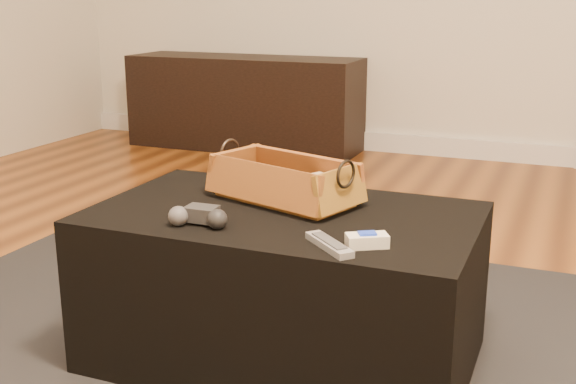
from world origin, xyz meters
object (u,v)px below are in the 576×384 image
at_px(ottoman, 284,286).
at_px(tv_remote, 275,191).
at_px(wicker_basket, 284,183).
at_px(cream_gadget, 367,240).
at_px(silver_remote, 329,244).
at_px(media_cabinet, 245,103).
at_px(game_controller, 199,216).

height_order(ottoman, tv_remote, tv_remote).
distance_m(wicker_basket, cream_gadget, 0.42).
distance_m(silver_remote, cream_gadget, 0.09).
xyz_separation_m(ottoman, silver_remote, (0.20, -0.22, 0.22)).
relative_size(wicker_basket, silver_remote, 3.15).
distance_m(media_cabinet, game_controller, 2.98).
xyz_separation_m(wicker_basket, game_controller, (-0.11, -0.28, -0.02)).
height_order(ottoman, silver_remote, silver_remote).
relative_size(tv_remote, wicker_basket, 0.48).
bearing_deg(silver_remote, media_cabinet, 118.95).
bearing_deg(media_cabinet, ottoman, -62.43).
relative_size(ottoman, game_controller, 6.39).
height_order(tv_remote, cream_gadget, tv_remote).
xyz_separation_m(ottoman, cream_gadget, (0.28, -0.18, 0.23)).
bearing_deg(wicker_basket, ottoman, -67.99).
bearing_deg(ottoman, wicker_basket, 112.01).
bearing_deg(tv_remote, media_cabinet, 129.79).
distance_m(ottoman, cream_gadget, 0.40).
bearing_deg(wicker_basket, cream_gadget, -41.05).
xyz_separation_m(media_cabinet, game_controller, (1.18, -2.73, 0.16)).
height_order(ottoman, cream_gadget, cream_gadget).
bearing_deg(cream_gadget, ottoman, 146.91).
bearing_deg(cream_gadget, wicker_basket, 138.95).
bearing_deg(game_controller, tv_remote, 73.06).
relative_size(media_cabinet, silver_remote, 10.25).
relative_size(media_cabinet, tv_remote, 6.83).
bearing_deg(game_controller, wicker_basket, 69.00).
xyz_separation_m(media_cabinet, silver_remote, (1.53, -2.76, 0.15)).
bearing_deg(tv_remote, cream_gadget, -25.50).
relative_size(media_cabinet, wicker_basket, 3.26).
distance_m(tv_remote, silver_remote, 0.41).
bearing_deg(game_controller, cream_gadget, 1.01).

